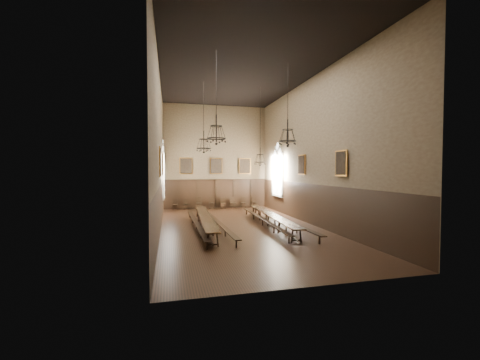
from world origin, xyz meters
name	(u,v)px	position (x,y,z in m)	size (l,w,h in m)	color
floor	(240,227)	(0.00, 0.00, -0.01)	(9.00, 18.00, 0.02)	black
ceiling	(240,72)	(0.00, 0.00, 9.01)	(9.00, 18.00, 0.02)	black
wall_back	(216,157)	(0.00, 9.01, 4.50)	(9.00, 0.02, 9.00)	#7A694B
wall_front	(314,130)	(0.00, -9.01, 4.50)	(9.00, 0.02, 9.00)	#7A694B
wall_left	(159,149)	(-4.51, 0.00, 4.50)	(0.02, 18.00, 9.00)	#7A694B
wall_right	(311,151)	(4.51, 0.00, 4.50)	(0.02, 18.00, 9.00)	#7A694B
wainscot_panelling	(240,206)	(0.00, 0.00, 1.25)	(9.00, 18.00, 2.50)	black
table_left	(205,222)	(-2.01, 0.23, 0.37)	(1.06, 9.49, 0.74)	black
table_right	(272,220)	(1.95, -0.06, 0.35)	(1.19, 9.11, 0.71)	black
bench_left_outer	(196,225)	(-2.54, -0.09, 0.27)	(0.42, 9.26, 0.42)	black
bench_left_inner	(217,223)	(-1.35, 0.07, 0.28)	(0.60, 9.65, 0.43)	black
bench_right_inner	(262,221)	(1.47, 0.23, 0.28)	(0.66, 9.64, 0.43)	black
bench_right_outer	(280,221)	(2.47, -0.03, 0.29)	(0.57, 10.04, 0.45)	black
chair_0	(175,206)	(-3.54, 8.57, 0.28)	(0.45, 0.45, 0.93)	black
chair_1	(186,206)	(-2.61, 8.53, 0.27)	(0.45, 0.45, 0.89)	black
chair_2	(199,205)	(-1.56, 8.59, 0.32)	(0.54, 0.54, 1.04)	black
chair_3	(212,205)	(-0.46, 8.51, 0.31)	(0.48, 0.48, 1.02)	black
chair_4	(223,205)	(0.54, 8.50, 0.29)	(0.44, 0.44, 0.96)	black
chair_5	(233,205)	(1.39, 8.47, 0.29)	(0.46, 0.46, 0.96)	black
chair_6	(243,204)	(2.39, 8.57, 0.28)	(0.46, 0.46, 0.94)	black
chair_7	(254,204)	(3.39, 8.59, 0.28)	(0.49, 0.49, 0.92)	black
chandelier_back_left	(204,144)	(-1.83, 2.25, 5.02)	(0.90, 0.90, 4.42)	black
chandelier_back_right	(260,157)	(2.09, 2.70, 4.27)	(0.80, 0.80, 5.25)	black
chandelier_front_left	(216,133)	(-1.80, -2.75, 5.12)	(0.91, 0.91, 4.31)	black
chandelier_front_right	(288,136)	(2.11, -2.04, 5.15)	(0.93, 0.93, 4.28)	black
portrait_back_0	(186,166)	(-2.60, 8.88, 3.70)	(1.10, 0.12, 1.40)	#C6822F
portrait_back_1	(216,166)	(0.00, 8.88, 3.70)	(1.10, 0.12, 1.40)	#C6822F
portrait_back_2	(245,166)	(2.60, 8.88, 3.70)	(1.10, 0.12, 1.40)	#C6822F
portrait_left_0	(162,164)	(-4.38, 1.00, 3.70)	(0.12, 1.00, 1.30)	#C6822F
portrait_left_1	(160,162)	(-4.38, -3.50, 3.70)	(0.12, 1.00, 1.30)	#C6822F
portrait_right_0	(302,165)	(4.38, 1.00, 3.70)	(0.12, 1.00, 1.30)	#C6822F
portrait_right_1	(341,163)	(4.38, -3.50, 3.70)	(0.12, 1.00, 1.30)	#C6822F
window_right	(278,169)	(4.43, 5.50, 3.40)	(0.20, 2.20, 4.60)	white
window_left	(163,169)	(-4.43, 5.50, 3.40)	(0.20, 2.20, 4.60)	white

